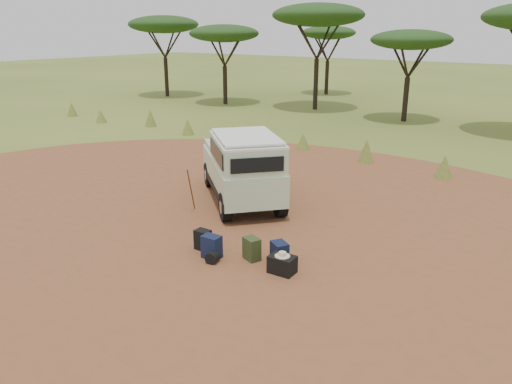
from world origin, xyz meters
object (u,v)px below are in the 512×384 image
Objects in this scene: walking_staff at (191,190)px; backpack_olive at (252,249)px; backpack_black at (203,240)px; duffel_navy at (279,252)px; hard_case at (282,265)px; backpack_navy at (212,247)px; safari_vehicle at (243,168)px.

backpack_olive is at bearing -50.08° from walking_staff.
walking_staff is 2.56m from backpack_black.
backpack_olive is 0.61m from duffel_navy.
walking_staff is 3.85m from duffel_navy.
hard_case is at bearing -0.11° from backpack_black.
backpack_black is 0.51m from backpack_navy.
backpack_olive is 1.17× the size of duffel_navy.
backpack_navy is 0.89m from backpack_olive.
walking_staff is 3.46m from backpack_olive.
duffel_navy is at bearing 126.00° from hard_case.
hard_case is at bearing -20.55° from duffel_navy.
backpack_olive is (3.13, -1.43, -0.38)m from walking_staff.
backpack_olive is (1.22, 0.23, 0.02)m from backpack_black.
walking_staff is at bearing 155.27° from hard_case.
safari_vehicle is 8.19× the size of backpack_navy.
backpack_black reaches higher than hard_case.
walking_staff is 3.05m from backpack_navy.
backpack_olive reaches higher than backpack_black.
backpack_navy is (2.36, -1.89, -0.38)m from walking_staff.
walking_staff is at bearing 136.11° from backpack_black.
safari_vehicle reaches higher than backpack_olive.
walking_staff is (-0.61, -1.52, -0.37)m from safari_vehicle.
backpack_black is at bearing 179.24° from hard_case.
safari_vehicle is 3.52m from backpack_black.
backpack_navy reaches higher than hard_case.
backpack_navy is 0.98× the size of hard_case.
backpack_olive is (0.76, 0.45, -0.01)m from backpack_navy.
hard_case is (0.88, -0.13, -0.07)m from backpack_olive.
backpack_navy is at bearing -21.65° from safari_vehicle.
walking_staff is at bearing 138.11° from backpack_navy.
backpack_black is (1.90, -1.66, -0.40)m from walking_staff.
walking_staff reaches higher than duffel_navy.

